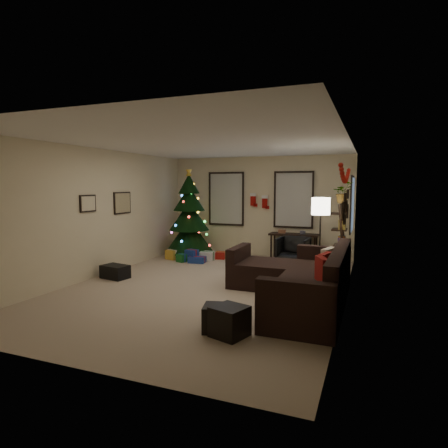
% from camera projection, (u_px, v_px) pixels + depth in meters
% --- Properties ---
extents(floor, '(7.00, 7.00, 0.00)m').
position_uv_depth(floor, '(208.00, 286.00, 7.26)').
color(floor, tan).
rests_on(floor, ground).
extents(ceiling, '(7.00, 7.00, 0.00)m').
position_uv_depth(ceiling, '(207.00, 143.00, 6.99)').
color(ceiling, white).
rests_on(ceiling, floor).
extents(wall_back, '(5.00, 0.00, 5.00)m').
position_uv_depth(wall_back, '(259.00, 207.00, 10.37)').
color(wall_back, beige).
rests_on(wall_back, floor).
extents(wall_front, '(5.00, 0.00, 5.00)m').
position_uv_depth(wall_front, '(70.00, 242.00, 3.88)').
color(wall_front, beige).
rests_on(wall_front, floor).
extents(wall_left, '(0.00, 7.00, 7.00)m').
position_uv_depth(wall_left, '(100.00, 213.00, 8.03)').
color(wall_left, beige).
rests_on(wall_left, floor).
extents(wall_right, '(0.00, 7.00, 7.00)m').
position_uv_depth(wall_right, '(347.00, 221.00, 6.22)').
color(wall_right, beige).
rests_on(wall_right, floor).
extents(window_back_left, '(1.05, 0.06, 1.50)m').
position_uv_depth(window_back_left, '(226.00, 199.00, 10.66)').
color(window_back_left, '#728CB2').
rests_on(window_back_left, wall_back).
extents(window_back_right, '(1.05, 0.06, 1.50)m').
position_uv_depth(window_back_right, '(294.00, 200.00, 9.97)').
color(window_back_right, '#728CB2').
rests_on(window_back_right, wall_back).
extents(window_right_wall, '(0.06, 0.90, 1.30)m').
position_uv_depth(window_right_wall, '(353.00, 204.00, 8.58)').
color(window_right_wall, '#728CB2').
rests_on(window_right_wall, wall_right).
extents(christmas_tree, '(1.31, 1.31, 2.43)m').
position_uv_depth(christmas_tree, '(189.00, 220.00, 10.24)').
color(christmas_tree, black).
rests_on(christmas_tree, floor).
extents(presents, '(1.50, 1.01, 0.30)m').
position_uv_depth(presents, '(193.00, 255.00, 9.83)').
color(presents, navy).
rests_on(presents, floor).
extents(sofa, '(2.15, 3.10, 0.93)m').
position_uv_depth(sofa, '(300.00, 282.00, 6.39)').
color(sofa, black).
rests_on(sofa, floor).
extents(pillow_red_a, '(0.27, 0.42, 0.41)m').
position_uv_depth(pillow_red_a, '(322.00, 271.00, 5.74)').
color(pillow_red_a, maroon).
rests_on(pillow_red_a, sofa).
extents(pillow_red_b, '(0.21, 0.41, 0.40)m').
position_uv_depth(pillow_red_b, '(325.00, 265.00, 6.15)').
color(pillow_red_b, maroon).
rests_on(pillow_red_b, sofa).
extents(pillow_cream, '(0.24, 0.44, 0.42)m').
position_uv_depth(pillow_cream, '(329.00, 260.00, 6.62)').
color(pillow_cream, beige).
rests_on(pillow_cream, sofa).
extents(ottoman_near, '(0.52, 0.52, 0.39)m').
position_uv_depth(ottoman_near, '(230.00, 321.00, 4.85)').
color(ottoman_near, black).
rests_on(ottoman_near, floor).
extents(ottoman_far, '(0.45, 0.45, 0.35)m').
position_uv_depth(ottoman_far, '(218.00, 318.00, 5.03)').
color(ottoman_far, black).
rests_on(ottoman_far, floor).
extents(desk, '(1.26, 0.45, 0.68)m').
position_uv_depth(desk, '(294.00, 237.00, 9.81)').
color(desk, black).
rests_on(desk, floor).
extents(desk_chair, '(0.70, 0.65, 0.69)m').
position_uv_depth(desk_chair, '(293.00, 251.00, 9.20)').
color(desk_chair, black).
rests_on(desk_chair, floor).
extents(bookshelf, '(0.30, 0.46, 1.54)m').
position_uv_depth(bookshelf, '(342.00, 240.00, 8.16)').
color(bookshelf, black).
rests_on(bookshelf, floor).
extents(potted_plant, '(0.66, 0.68, 0.57)m').
position_uv_depth(potted_plant, '(343.00, 189.00, 7.84)').
color(potted_plant, '#4C4C4C').
rests_on(potted_plant, bookshelf).
extents(floor_lamp, '(0.36, 0.36, 1.69)m').
position_uv_depth(floor_lamp, '(321.00, 212.00, 7.39)').
color(floor_lamp, black).
rests_on(floor_lamp, floor).
extents(art_map, '(0.04, 0.60, 0.50)m').
position_uv_depth(art_map, '(122.00, 203.00, 8.71)').
color(art_map, black).
rests_on(art_map, wall_left).
extents(art_abstract, '(0.04, 0.45, 0.35)m').
position_uv_depth(art_abstract, '(88.00, 203.00, 7.66)').
color(art_abstract, black).
rests_on(art_abstract, wall_left).
extents(gallery, '(0.03, 1.25, 0.54)m').
position_uv_depth(gallery, '(346.00, 208.00, 6.14)').
color(gallery, black).
rests_on(gallery, wall_right).
extents(garland, '(0.08, 1.90, 0.30)m').
position_uv_depth(garland, '(345.00, 174.00, 6.19)').
color(garland, '#A5140C').
rests_on(garland, wall_right).
extents(stocking_left, '(0.20, 0.05, 0.36)m').
position_uv_depth(stocking_left, '(253.00, 200.00, 10.33)').
color(stocking_left, '#990F0C').
rests_on(stocking_left, wall_back).
extents(stocking_right, '(0.20, 0.05, 0.36)m').
position_uv_depth(stocking_right, '(265.00, 202.00, 10.21)').
color(stocking_right, '#990F0C').
rests_on(stocking_right, wall_back).
extents(storage_bin, '(0.61, 0.46, 0.28)m').
position_uv_depth(storage_bin, '(115.00, 272.00, 7.89)').
color(storage_bin, black).
rests_on(storage_bin, floor).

